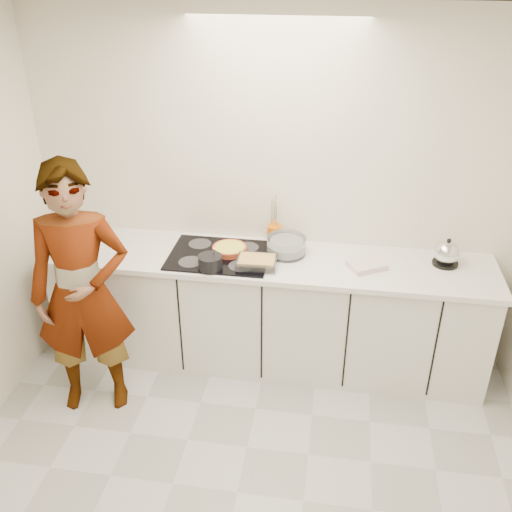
% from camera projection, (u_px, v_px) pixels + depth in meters
% --- Properties ---
extents(floor, '(3.60, 3.20, 0.00)m').
position_uv_depth(floor, '(237.00, 492.00, 3.43)').
color(floor, silver).
rests_on(floor, ground).
extents(ceiling, '(3.60, 3.20, 0.00)m').
position_uv_depth(ceiling, '(226.00, 32.00, 2.18)').
color(ceiling, white).
rests_on(ceiling, wall_back).
extents(wall_back, '(3.60, 0.00, 2.60)m').
position_uv_depth(wall_back, '(274.00, 191.00, 4.19)').
color(wall_back, silver).
rests_on(wall_back, ground).
extents(base_cabinets, '(3.20, 0.58, 0.87)m').
position_uv_depth(base_cabinets, '(267.00, 313.00, 4.33)').
color(base_cabinets, silver).
rests_on(base_cabinets, floor).
extents(countertop, '(3.24, 0.64, 0.04)m').
position_uv_depth(countertop, '(268.00, 261.00, 4.11)').
color(countertop, white).
rests_on(countertop, base_cabinets).
extents(hob, '(0.72, 0.54, 0.01)m').
position_uv_depth(hob, '(220.00, 255.00, 4.12)').
color(hob, black).
rests_on(hob, countertop).
extents(tart_dish, '(0.34, 0.34, 0.04)m').
position_uv_depth(tart_dish, '(230.00, 249.00, 4.15)').
color(tart_dish, '#9F3A1E').
rests_on(tart_dish, hob).
extents(saucepan, '(0.20, 0.20, 0.16)m').
position_uv_depth(saucepan, '(210.00, 262.00, 3.93)').
color(saucepan, black).
rests_on(saucepan, hob).
extents(baking_dish, '(0.28, 0.21, 0.05)m').
position_uv_depth(baking_dish, '(257.00, 261.00, 3.97)').
color(baking_dish, silver).
rests_on(baking_dish, hob).
extents(mixing_bowl, '(0.32, 0.32, 0.13)m').
position_uv_depth(mixing_bowl, '(286.00, 246.00, 4.13)').
color(mixing_bowl, silver).
rests_on(mixing_bowl, countertop).
extents(tea_towel, '(0.30, 0.27, 0.04)m').
position_uv_depth(tea_towel, '(366.00, 265.00, 3.97)').
color(tea_towel, white).
rests_on(tea_towel, countertop).
extents(kettle, '(0.23, 0.23, 0.20)m').
position_uv_depth(kettle, '(447.00, 254.00, 3.98)').
color(kettle, black).
rests_on(kettle, countertop).
extents(utensil_crock, '(0.14, 0.14, 0.13)m').
position_uv_depth(utensil_crock, '(274.00, 234.00, 4.29)').
color(utensil_crock, orange).
rests_on(utensil_crock, countertop).
extents(cook, '(0.74, 0.59, 1.80)m').
position_uv_depth(cook, '(82.00, 293.00, 3.71)').
color(cook, silver).
rests_on(cook, floor).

